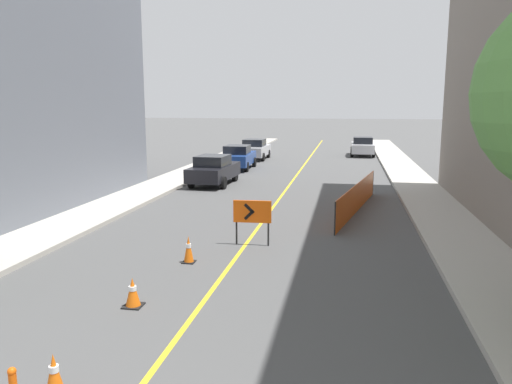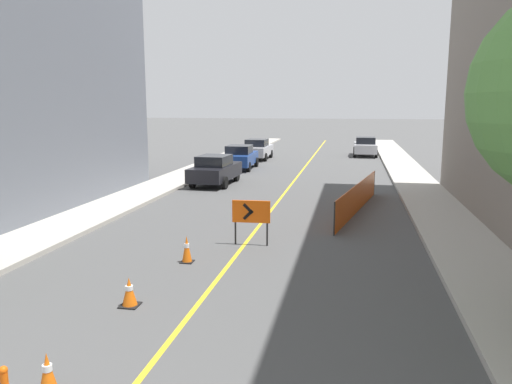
% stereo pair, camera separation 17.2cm
% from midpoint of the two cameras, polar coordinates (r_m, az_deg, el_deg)
% --- Properties ---
extents(lane_stripe, '(0.12, 59.73, 0.01)m').
position_cam_midpoint_polar(lane_stripe, '(30.65, 4.54, 1.98)').
color(lane_stripe, gold).
rests_on(lane_stripe, ground_plane).
extents(sidewalk_left, '(2.33, 59.73, 0.16)m').
position_cam_midpoint_polar(sidewalk_left, '(31.98, -7.28, 2.40)').
color(sidewalk_left, '#ADA89E').
rests_on(sidewalk_left, ground_plane).
extents(sidewalk_right, '(2.33, 59.73, 0.16)m').
position_cam_midpoint_polar(sidewalk_right, '(30.68, 16.87, 1.73)').
color(sidewalk_right, '#ADA89E').
rests_on(sidewalk_right, ground_plane).
extents(traffic_cone_second, '(0.35, 0.35, 0.65)m').
position_cam_midpoint_polar(traffic_cone_second, '(8.44, -22.64, -18.70)').
color(traffic_cone_second, black).
rests_on(traffic_cone_second, ground_plane).
extents(traffic_cone_third, '(0.40, 0.40, 0.64)m').
position_cam_midpoint_polar(traffic_cone_third, '(11.17, -14.35, -11.06)').
color(traffic_cone_third, black).
rests_on(traffic_cone_third, ground_plane).
extents(traffic_cone_fourth, '(0.34, 0.34, 0.75)m').
position_cam_midpoint_polar(traffic_cone_fourth, '(13.79, -8.07, -6.51)').
color(traffic_cone_fourth, black).
rests_on(traffic_cone_fourth, ground_plane).
extents(arrow_barricade_primary, '(1.17, 0.12, 1.39)m').
position_cam_midpoint_polar(arrow_barricade_primary, '(15.17, -0.76, -2.46)').
color(arrow_barricade_primary, '#EF560C').
rests_on(arrow_barricade_primary, ground_plane).
extents(safety_mesh_fence, '(1.63, 8.05, 1.14)m').
position_cam_midpoint_polar(safety_mesh_fence, '(20.46, 11.28, -0.60)').
color(safety_mesh_fence, '#EF560C').
rests_on(safety_mesh_fence, ground_plane).
extents(parked_car_curb_near, '(2.01, 4.38, 1.59)m').
position_cam_midpoint_polar(parked_car_curb_near, '(26.82, -5.04, 2.54)').
color(parked_car_curb_near, black).
rests_on(parked_car_curb_near, ground_plane).
extents(parked_car_curb_mid, '(1.95, 4.35, 1.59)m').
position_cam_midpoint_polar(parked_car_curb_mid, '(33.25, -2.24, 4.02)').
color(parked_car_curb_mid, navy).
rests_on(parked_car_curb_mid, ground_plane).
extents(parked_car_curb_far, '(1.94, 4.33, 1.59)m').
position_cam_midpoint_polar(parked_car_curb_far, '(39.10, -0.26, 4.92)').
color(parked_car_curb_far, '#B7B7BC').
rests_on(parked_car_curb_far, ground_plane).
extents(parked_car_opposite_side, '(1.93, 4.31, 1.59)m').
position_cam_midpoint_polar(parked_car_opposite_side, '(42.65, 11.97, 5.13)').
color(parked_car_opposite_side, '#B7B7BC').
rests_on(parked_car_opposite_side, ground_plane).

